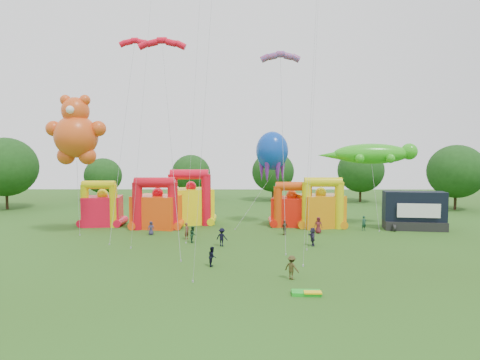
{
  "coord_description": "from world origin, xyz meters",
  "views": [
    {
      "loc": [
        2.19,
        -27.75,
        9.98
      ],
      "look_at": [
        1.84,
        18.0,
        6.74
      ],
      "focal_mm": 32.0,
      "sensor_mm": 36.0,
      "label": 1
    }
  ],
  "objects_px": {
    "teddy_bear_kite": "(76,133)",
    "gecko_kite": "(372,157)",
    "stage_trailer": "(414,211)",
    "spectator_0": "(151,228)",
    "bouncy_castle_2": "(191,203)",
    "bouncy_castle_0": "(102,208)",
    "spectator_4": "(285,228)",
    "octopus_kite": "(262,181)"
  },
  "relations": [
    {
      "from": "stage_trailer",
      "to": "spectator_4",
      "type": "height_order",
      "value": "stage_trailer"
    },
    {
      "from": "bouncy_castle_0",
      "to": "teddy_bear_kite",
      "type": "relative_size",
      "value": 0.37
    },
    {
      "from": "bouncy_castle_0",
      "to": "spectator_0",
      "type": "bearing_deg",
      "value": -38.39
    },
    {
      "from": "bouncy_castle_0",
      "to": "bouncy_castle_2",
      "type": "bearing_deg",
      "value": 8.38
    },
    {
      "from": "spectator_4",
      "to": "spectator_0",
      "type": "bearing_deg",
      "value": -39.39
    },
    {
      "from": "bouncy_castle_0",
      "to": "octopus_kite",
      "type": "relative_size",
      "value": 0.48
    },
    {
      "from": "stage_trailer",
      "to": "octopus_kite",
      "type": "height_order",
      "value": "octopus_kite"
    },
    {
      "from": "teddy_bear_kite",
      "to": "gecko_kite",
      "type": "height_order",
      "value": "teddy_bear_kite"
    },
    {
      "from": "gecko_kite",
      "to": "bouncy_castle_0",
      "type": "bearing_deg",
      "value": 179.89
    },
    {
      "from": "bouncy_castle_0",
      "to": "bouncy_castle_2",
      "type": "relative_size",
      "value": 0.81
    },
    {
      "from": "bouncy_castle_2",
      "to": "octopus_kite",
      "type": "bearing_deg",
      "value": -8.23
    },
    {
      "from": "teddy_bear_kite",
      "to": "gecko_kite",
      "type": "bearing_deg",
      "value": 10.11
    },
    {
      "from": "stage_trailer",
      "to": "teddy_bear_kite",
      "type": "xyz_separation_m",
      "value": [
        -40.65,
        -4.07,
        9.61
      ]
    },
    {
      "from": "bouncy_castle_2",
      "to": "gecko_kite",
      "type": "height_order",
      "value": "gecko_kite"
    },
    {
      "from": "stage_trailer",
      "to": "teddy_bear_kite",
      "type": "height_order",
      "value": "teddy_bear_kite"
    },
    {
      "from": "bouncy_castle_2",
      "to": "octopus_kite",
      "type": "height_order",
      "value": "octopus_kite"
    },
    {
      "from": "gecko_kite",
      "to": "spectator_4",
      "type": "xyz_separation_m",
      "value": [
        -11.82,
        -6.01,
        -8.18
      ]
    },
    {
      "from": "gecko_kite",
      "to": "spectator_0",
      "type": "bearing_deg",
      "value": -167.53
    },
    {
      "from": "teddy_bear_kite",
      "to": "spectator_4",
      "type": "bearing_deg",
      "value": 0.92
    },
    {
      "from": "bouncy_castle_0",
      "to": "teddy_bear_kite",
      "type": "bearing_deg",
      "value": -95.67
    },
    {
      "from": "stage_trailer",
      "to": "spectator_0",
      "type": "bearing_deg",
      "value": -173.37
    },
    {
      "from": "spectator_0",
      "to": "spectator_4",
      "type": "relative_size",
      "value": 0.91
    },
    {
      "from": "bouncy_castle_0",
      "to": "octopus_kite",
      "type": "bearing_deg",
      "value": 0.85
    },
    {
      "from": "gecko_kite",
      "to": "octopus_kite",
      "type": "height_order",
      "value": "octopus_kite"
    },
    {
      "from": "bouncy_castle_2",
      "to": "gecko_kite",
      "type": "xyz_separation_m",
      "value": [
        23.78,
        -1.76,
        6.27
      ]
    },
    {
      "from": "stage_trailer",
      "to": "gecko_kite",
      "type": "xyz_separation_m",
      "value": [
        -4.75,
        2.33,
        6.75
      ]
    },
    {
      "from": "bouncy_castle_0",
      "to": "teddy_bear_kite",
      "type": "xyz_separation_m",
      "value": [
        -0.64,
        -6.47,
        9.63
      ]
    },
    {
      "from": "teddy_bear_kite",
      "to": "gecko_kite",
      "type": "relative_size",
      "value": 1.26
    },
    {
      "from": "bouncy_castle_0",
      "to": "gecko_kite",
      "type": "xyz_separation_m",
      "value": [
        35.26,
        -0.07,
        6.76
      ]
    },
    {
      "from": "spectator_0",
      "to": "spectator_4",
      "type": "height_order",
      "value": "spectator_4"
    },
    {
      "from": "stage_trailer",
      "to": "bouncy_castle_2",
      "type": "bearing_deg",
      "value": 171.83
    },
    {
      "from": "bouncy_castle_0",
      "to": "stage_trailer",
      "type": "bearing_deg",
      "value": -3.43
    },
    {
      "from": "stage_trailer",
      "to": "spectator_0",
      "type": "height_order",
      "value": "stage_trailer"
    },
    {
      "from": "bouncy_castle_0",
      "to": "gecko_kite",
      "type": "relative_size",
      "value": 0.47
    },
    {
      "from": "gecko_kite",
      "to": "teddy_bear_kite",
      "type": "bearing_deg",
      "value": -169.89
    },
    {
      "from": "bouncy_castle_0",
      "to": "spectator_0",
      "type": "height_order",
      "value": "bouncy_castle_0"
    },
    {
      "from": "spectator_0",
      "to": "spectator_4",
      "type": "distance_m",
      "value": 15.68
    },
    {
      "from": "stage_trailer",
      "to": "octopus_kite",
      "type": "relative_size",
      "value": 0.61
    },
    {
      "from": "bouncy_castle_2",
      "to": "teddy_bear_kite",
      "type": "bearing_deg",
      "value": -146.07
    },
    {
      "from": "bouncy_castle_0",
      "to": "spectator_0",
      "type": "xyz_separation_m",
      "value": [
        7.76,
        -6.15,
        -1.5
      ]
    },
    {
      "from": "bouncy_castle_2",
      "to": "spectator_4",
      "type": "height_order",
      "value": "bouncy_castle_2"
    },
    {
      "from": "spectator_4",
      "to": "gecko_kite",
      "type": "bearing_deg",
      "value": 167.33
    }
  ]
}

